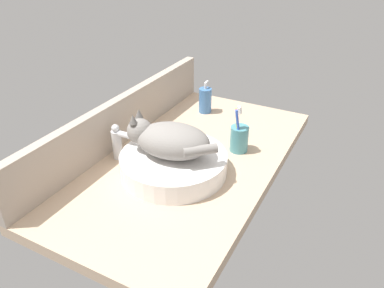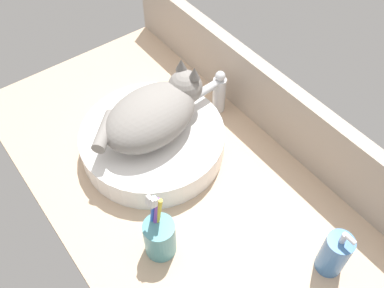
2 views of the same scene
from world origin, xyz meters
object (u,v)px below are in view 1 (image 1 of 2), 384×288
object	(u,v)px
sink_basin	(174,164)
toothbrush_cup	(239,138)
cat	(169,139)
faucet	(119,141)
soap_dispenser	(205,100)

from	to	relation	value
sink_basin	toothbrush_cup	xyz separation A→B (cm)	(24.05, -14.29, 1.91)
cat	faucet	size ratio (longest dim) A/B	2.38
sink_basin	soap_dispenser	world-z (taller)	soap_dispenser
cat	toothbrush_cup	bearing A→B (deg)	-32.70
cat	sink_basin	bearing A→B (deg)	-77.60
soap_dispenser	toothbrush_cup	distance (cm)	36.22
faucet	soap_dispenser	world-z (taller)	soap_dispenser
sink_basin	toothbrush_cup	world-z (taller)	toothbrush_cup
sink_basin	faucet	distance (cm)	21.97
sink_basin	cat	bearing A→B (deg)	102.40
cat	soap_dispenser	size ratio (longest dim) A/B	2.22
sink_basin	toothbrush_cup	size ratio (longest dim) A/B	1.95
sink_basin	faucet	size ratio (longest dim) A/B	2.68
faucet	soap_dispenser	size ratio (longest dim) A/B	0.93
soap_dispenser	toothbrush_cup	bearing A→B (deg)	-133.51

